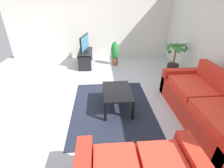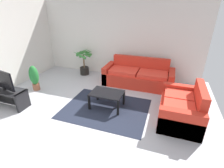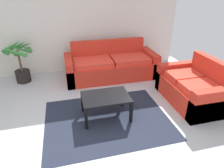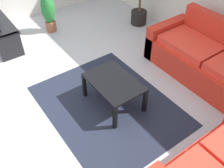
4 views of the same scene
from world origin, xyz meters
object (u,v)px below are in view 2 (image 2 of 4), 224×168
Objects in this scene: couch_main at (138,77)px; couch_loveseat at (181,108)px; tv_stand at (7,95)px; tv at (2,80)px; coffee_table at (107,95)px; potted_palm at (84,62)px; potted_plant_small at (34,77)px.

couch_loveseat is at bearing -49.68° from couch_main.
tv_stand is (-4.39, -0.90, 0.02)m from couch_loveseat.
tv is 2.71m from coffee_table.
potted_palm is at bearing 172.99° from couch_main.
tv is 1.06m from potted_plant_small.
coffee_table is (-0.51, -1.65, 0.07)m from couch_main.
tv_stand is (-3.06, -2.47, 0.02)m from couch_main.
potted_palm is (0.87, 2.74, 0.19)m from tv_stand.
couch_loveseat reaches higher than tv_stand.
coffee_table is (2.55, 0.82, 0.05)m from tv_stand.
potted_palm is 1.23× the size of potted_plant_small.
tv_stand is 1.10× the size of potted_palm.
potted_palm is at bearing 152.40° from couch_loveseat.
tv_stand is 2.68m from coffee_table.
tv_stand is at bearing -91.33° from potted_plant_small.
couch_main and couch_loveseat have the same top height.
potted_palm is 1.93m from potted_plant_small.
coffee_table is 2.54m from potted_plant_small.
couch_loveseat is at bearing -27.60° from potted_palm.
potted_palm is (-3.52, 1.84, 0.21)m from couch_loveseat.
tv reaches higher than couch_main.
couch_main reaches higher than potted_plant_small.
couch_loveseat is 4.37m from potted_plant_small.
couch_main is at bearing 130.32° from couch_loveseat.
tv reaches higher than coffee_table.
tv is at bearing 78.70° from tv_stand.
potted_plant_small is at bearing -116.23° from potted_palm.
potted_palm reaches higher than couch_loveseat.
coffee_table is 2.55m from potted_palm.
potted_plant_small is (0.02, 1.01, -0.34)m from tv.
couch_main is at bearing 72.87° from coffee_table.
couch_main is at bearing 38.88° from tv.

